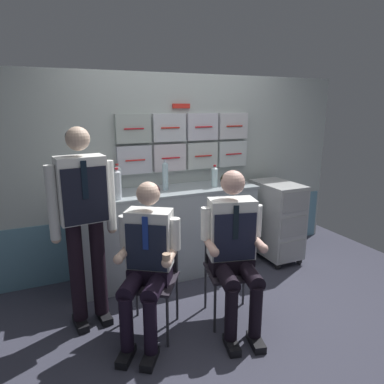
% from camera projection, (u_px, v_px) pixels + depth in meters
% --- Properties ---
extents(ground, '(4.80, 4.80, 0.04)m').
position_uv_depth(ground, '(241.00, 322.00, 3.03)').
color(ground, '#383947').
extents(galley_bulkhead, '(4.20, 0.14, 2.15)m').
position_uv_depth(galley_bulkhead, '(181.00, 172.00, 3.98)').
color(galley_bulkhead, '#B0B9B5').
rests_on(galley_bulkhead, ground).
extents(galley_counter, '(1.92, 0.53, 0.95)m').
position_uv_depth(galley_counter, '(170.00, 232.00, 3.78)').
color(galley_counter, '#A4AFB5').
rests_on(galley_counter, ground).
extents(service_trolley, '(0.40, 0.65, 0.94)m').
position_uv_depth(service_trolley, '(276.00, 219.00, 4.15)').
color(service_trolley, black).
rests_on(service_trolley, ground).
extents(folding_chair_left, '(0.55, 0.55, 0.85)m').
position_uv_depth(folding_chair_left, '(153.00, 267.00, 2.85)').
color(folding_chair_left, '#2D2D33').
rests_on(folding_chair_left, ground).
extents(crew_member_left, '(0.60, 0.67, 1.25)m').
position_uv_depth(crew_member_left, '(147.00, 256.00, 2.66)').
color(crew_member_left, black).
rests_on(crew_member_left, ground).
extents(folding_chair_right, '(0.48, 0.48, 0.85)m').
position_uv_depth(folding_chair_right, '(228.00, 257.00, 3.03)').
color(folding_chair_right, '#2D2D33').
rests_on(folding_chair_right, ground).
extents(crew_member_right, '(0.54, 0.69, 1.31)m').
position_uv_depth(crew_member_right, '(234.00, 242.00, 2.83)').
color(crew_member_right, black).
rests_on(crew_member_right, ground).
extents(crew_member_standing, '(0.52, 0.29, 1.66)m').
position_uv_depth(crew_member_standing, '(84.00, 212.00, 2.77)').
color(crew_member_standing, black).
rests_on(crew_member_standing, ground).
extents(water_bottle_tall, '(0.07, 0.07, 0.24)m').
position_uv_depth(water_bottle_tall, '(215.00, 177.00, 3.76)').
color(water_bottle_tall, silver).
rests_on(water_bottle_tall, galley_counter).
extents(water_bottle_blue_cap, '(0.08, 0.08, 0.30)m').
position_uv_depth(water_bottle_blue_cap, '(117.00, 184.00, 3.26)').
color(water_bottle_blue_cap, silver).
rests_on(water_bottle_blue_cap, galley_counter).
extents(water_bottle_short, '(0.06, 0.06, 0.32)m').
position_uv_depth(water_bottle_short, '(165.00, 176.00, 3.62)').
color(water_bottle_short, silver).
rests_on(water_bottle_short, galley_counter).
extents(sparkling_bottle_green, '(0.08, 0.08, 0.28)m').
position_uv_depth(sparkling_bottle_green, '(118.00, 178.00, 3.58)').
color(sparkling_bottle_green, silver).
rests_on(sparkling_bottle_green, galley_counter).
extents(coffee_cup_spare, '(0.06, 0.06, 0.09)m').
position_uv_depth(coffee_cup_spare, '(224.00, 179.00, 3.94)').
color(coffee_cup_spare, navy).
rests_on(coffee_cup_spare, galley_counter).
extents(paper_cup_tan, '(0.07, 0.07, 0.07)m').
position_uv_depth(paper_cup_tan, '(115.00, 191.00, 3.43)').
color(paper_cup_tan, tan).
rests_on(paper_cup_tan, galley_counter).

